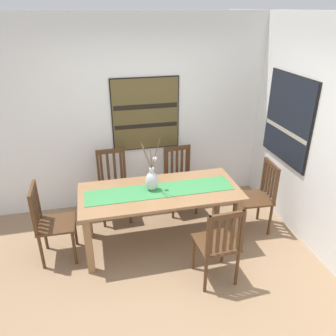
# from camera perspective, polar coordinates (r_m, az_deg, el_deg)

# --- Properties ---
(ground_plane) EXTENTS (6.40, 6.40, 0.03)m
(ground_plane) POSITION_cam_1_polar(r_m,az_deg,el_deg) (3.92, 0.55, -18.64)
(ground_plane) COLOR #8E7051
(wall_back) EXTENTS (6.40, 0.12, 2.70)m
(wall_back) POSITION_cam_1_polar(r_m,az_deg,el_deg) (4.83, -4.73, 9.08)
(wall_back) COLOR white
(wall_back) RESTS_ON ground_plane
(dining_table) EXTENTS (1.91, 0.84, 0.75)m
(dining_table) POSITION_cam_1_polar(r_m,az_deg,el_deg) (4.05, -1.36, -5.23)
(dining_table) COLOR #8E6642
(dining_table) RESTS_ON ground_plane
(table_runner) EXTENTS (1.76, 0.36, 0.01)m
(table_runner) POSITION_cam_1_polar(r_m,az_deg,el_deg) (3.99, -1.38, -3.84)
(table_runner) COLOR #388447
(table_runner) RESTS_ON dining_table
(centerpiece_vase) EXTENTS (0.19, 0.28, 0.71)m
(centerpiece_vase) POSITION_cam_1_polar(r_m,az_deg,el_deg) (3.94, -2.77, -2.00)
(centerpiece_vase) COLOR silver
(centerpiece_vase) RESTS_ON dining_table
(chair_0) EXTENTS (0.45, 0.45, 0.96)m
(chair_0) POSITION_cam_1_polar(r_m,az_deg,el_deg) (4.54, 15.20, -4.48)
(chair_0) COLOR #4C301C
(chair_0) RESTS_ON ground_plane
(chair_1) EXTENTS (0.44, 0.44, 0.96)m
(chair_1) POSITION_cam_1_polar(r_m,az_deg,el_deg) (3.61, 8.64, -12.58)
(chair_1) COLOR #4C301C
(chair_1) RESTS_ON ground_plane
(chair_2) EXTENTS (0.43, 0.43, 0.99)m
(chair_2) POSITION_cam_1_polar(r_m,az_deg,el_deg) (4.70, -9.28, -2.75)
(chair_2) COLOR #4C301C
(chair_2) RESTS_ON ground_plane
(chair_3) EXTENTS (0.43, 0.43, 0.97)m
(chair_3) POSITION_cam_1_polar(r_m,az_deg,el_deg) (4.11, -19.51, -8.57)
(chair_3) COLOR #4C301C
(chair_3) RESTS_ON ground_plane
(chair_4) EXTENTS (0.45, 0.45, 0.94)m
(chair_4) POSITION_cam_1_polar(r_m,az_deg,el_deg) (4.84, 2.01, -1.64)
(chair_4) COLOR #4C301C
(chair_4) RESTS_ON ground_plane
(painting_on_back_wall) EXTENTS (0.96, 0.05, 1.03)m
(painting_on_back_wall) POSITION_cam_1_polar(r_m,az_deg,el_deg) (4.77, -3.83, 9.14)
(painting_on_back_wall) COLOR black
(painting_on_side_wall) EXTENTS (0.05, 1.02, 1.14)m
(painting_on_side_wall) POSITION_cam_1_polar(r_m,az_deg,el_deg) (4.63, 19.84, 7.84)
(painting_on_side_wall) COLOR black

